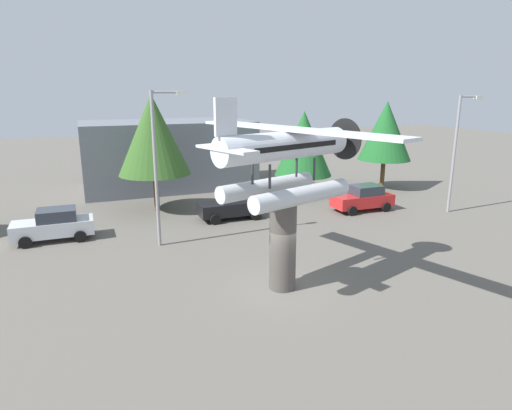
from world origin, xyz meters
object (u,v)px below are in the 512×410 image
at_px(car_mid_black, 232,205).
at_px(display_pedestal, 283,245).
at_px(streetlight_secondary, 457,146).
at_px(tree_far_east, 386,131).
at_px(car_far_red, 363,198).
at_px(storefront_building, 168,154).
at_px(tree_center_back, 304,144).
at_px(streetlight_primary, 159,159).
at_px(tree_east, 153,135).
at_px(floatplane_monument, 287,158).
at_px(car_near_silver, 54,225).

bearing_deg(car_mid_black, display_pedestal, 82.74).
xyz_separation_m(streetlight_secondary, tree_far_east, (0.19, 7.79, 0.31)).
relative_size(display_pedestal, car_far_red, 0.91).
relative_size(car_mid_black, car_far_red, 1.00).
distance_m(car_mid_black, tree_far_east, 15.65).
height_order(storefront_building, tree_center_back, tree_center_back).
bearing_deg(tree_center_back, tree_far_east, -3.56).
bearing_deg(streetlight_primary, car_far_red, 8.19).
xyz_separation_m(car_mid_black, streetlight_primary, (-5.05, -3.41, 3.79)).
xyz_separation_m(car_mid_black, tree_far_east, (14.62, 3.95, 3.94)).
distance_m(display_pedestal, car_mid_black, 10.73).
bearing_deg(tree_east, floatplane_monument, -78.35).
bearing_deg(display_pedestal, car_near_silver, 131.87).
bearing_deg(streetlight_secondary, car_near_silver, 172.18).
bearing_deg(tree_center_back, streetlight_secondary, -49.31).
relative_size(display_pedestal, streetlight_secondary, 0.49).
height_order(display_pedestal, car_mid_black, display_pedestal).
bearing_deg(car_near_silver, car_far_red, 177.14).
bearing_deg(car_mid_black, storefront_building, -80.57).
xyz_separation_m(display_pedestal, streetlight_secondary, (15.78, 6.76, 2.59)).
xyz_separation_m(car_mid_black, streetlight_secondary, (14.43, -3.83, 3.62)).
bearing_deg(streetlight_secondary, floatplane_monument, -156.78).
bearing_deg(car_near_silver, streetlight_secondary, 172.18).
distance_m(floatplane_monument, car_far_red, 14.49).
relative_size(tree_east, tree_far_east, 1.09).
xyz_separation_m(display_pedestal, streetlight_primary, (-3.70, 7.18, 2.75)).
distance_m(streetlight_primary, tree_east, 7.28).
height_order(car_near_silver, streetlight_secondary, streetlight_secondary).
distance_m(display_pedestal, streetlight_secondary, 17.36).
height_order(streetlight_primary, tree_center_back, streetlight_primary).
distance_m(storefront_building, tree_east, 8.30).
height_order(display_pedestal, tree_far_east, tree_far_east).
distance_m(floatplane_monument, tree_center_back, 17.30).
bearing_deg(storefront_building, display_pedestal, -88.58).
bearing_deg(car_mid_black, streetlight_secondary, 165.12).
height_order(floatplane_monument, car_near_silver, floatplane_monument).
xyz_separation_m(car_mid_black, tree_east, (-4.19, 3.80, 4.31)).
height_order(streetlight_primary, streetlight_secondary, streetlight_primary).
relative_size(car_near_silver, storefront_building, 0.30).
bearing_deg(tree_center_back, tree_east, -176.99).
relative_size(streetlight_primary, tree_center_back, 1.23).
bearing_deg(floatplane_monument, car_near_silver, 113.70).
xyz_separation_m(display_pedestal, floatplane_monument, (0.12, 0.04, 3.58)).
xyz_separation_m(floatplane_monument, streetlight_primary, (-3.82, 7.14, -0.83)).
distance_m(streetlight_secondary, tree_far_east, 7.79).
bearing_deg(tree_center_back, streetlight_primary, -147.75).
height_order(car_far_red, storefront_building, storefront_building).
bearing_deg(display_pedestal, floatplane_monument, 18.67).
distance_m(car_mid_black, tree_east, 7.11).
xyz_separation_m(car_mid_black, tree_center_back, (7.34, 4.40, 3.17)).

